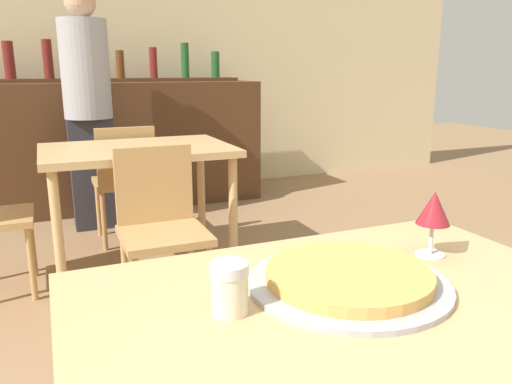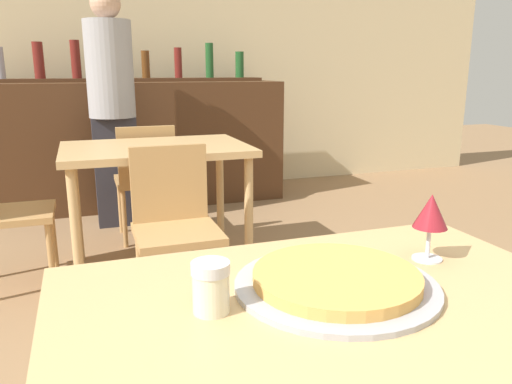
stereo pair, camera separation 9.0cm
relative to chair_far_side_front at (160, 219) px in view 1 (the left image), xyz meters
name	(u,v)px [view 1 (the left image)]	position (x,y,z in m)	size (l,w,h in m)	color
wall_back	(97,45)	(0.04, 2.64, 0.92)	(8.00, 0.05, 2.80)	beige
dining_table_near	(360,349)	(0.04, -1.60, 0.19)	(1.08, 0.82, 0.75)	tan
dining_table_far	(138,162)	(0.00, 0.54, 0.19)	(1.05, 0.74, 0.75)	tan
bar_counter	(111,146)	(0.04, 2.13, 0.06)	(2.60, 0.56, 1.08)	#4C2D19
bar_back_shelf	(102,73)	(0.03, 2.27, 0.68)	(2.39, 0.24, 0.35)	#4C2D19
chair_far_side_front	(160,219)	(0.00, 0.00, 0.00)	(0.40, 0.40, 0.82)	tan
chair_far_side_back	(125,176)	(0.00, 1.09, 0.00)	(0.40, 0.40, 0.82)	tan
pizza_tray	(348,278)	(0.07, -1.50, 0.29)	(0.42, 0.42, 0.04)	#A3A3A8
cheese_shaker	(229,288)	(-0.19, -1.52, 0.32)	(0.07, 0.07, 0.10)	beige
person_standing	(88,102)	(-0.17, 1.55, 0.47)	(0.34, 0.34, 1.74)	#2D2D38
wine_glass	(434,210)	(0.35, -1.43, 0.39)	(0.08, 0.08, 0.16)	silver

